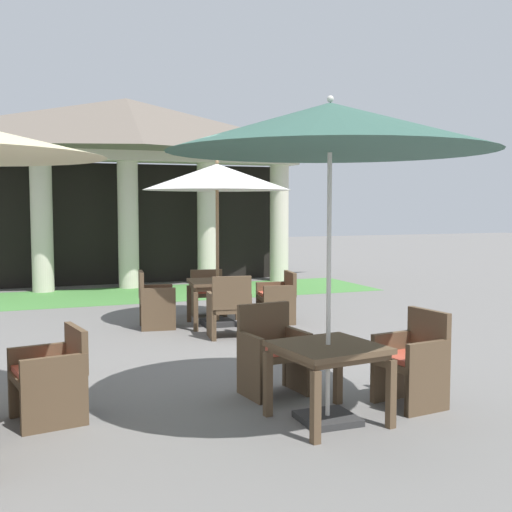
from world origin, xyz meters
TOP-DOWN VIEW (x-y plane):
  - ground_plane at (0.00, 0.00)m, footprint 60.00×60.00m
  - background_pavilion at (-0.00, 9.30)m, footprint 8.91×2.75m
  - lawn_strip at (0.00, 7.97)m, footprint 10.71×2.72m
  - patio_chair_near_foreground_east at (-2.36, -0.01)m, footprint 0.68×0.69m
  - patio_table_mid_left at (0.48, 3.88)m, footprint 1.01×1.01m
  - patio_umbrella_mid_left at (0.48, 3.88)m, footprint 2.38×2.38m
  - patio_chair_mid_left_north at (0.62, 4.88)m, footprint 0.65×0.57m
  - patio_chair_mid_left_west at (-0.52, 4.03)m, footprint 0.61×0.61m
  - patio_chair_mid_left_south at (0.33, 2.88)m, footprint 0.65×0.60m
  - patio_chair_mid_left_east at (1.47, 3.74)m, footprint 0.62×0.65m
  - patio_table_mid_right at (-0.04, -0.95)m, footprint 0.96×0.96m
  - patio_umbrella_mid_right at (-0.04, -0.95)m, footprint 2.88×2.88m
  - patio_chair_mid_right_north at (-0.17, 0.04)m, footprint 0.68×0.58m
  - patio_chair_mid_right_east at (0.95, -0.82)m, footprint 0.59×0.62m

SIDE VIEW (x-z plane):
  - ground_plane at x=0.00m, z-range 0.00..0.00m
  - lawn_strip at x=0.00m, z-range 0.00..0.01m
  - patio_chair_mid_left_north at x=0.62m, z-range -0.01..0.78m
  - patio_chair_near_foreground_east at x=-2.36m, z-range -0.02..0.82m
  - patio_chair_mid_left_east at x=1.47m, z-range -0.02..0.83m
  - patio_chair_mid_left_west at x=-0.52m, z-range -0.04..0.87m
  - patio_chair_mid_left_south at x=0.33m, z-range -0.04..0.89m
  - patio_chair_mid_right_north at x=-0.17m, z-range -0.04..0.89m
  - patio_chair_mid_right_east at x=0.95m, z-range -0.04..0.89m
  - patio_table_mid_right at x=-0.04m, z-range 0.25..0.96m
  - patio_table_mid_left at x=0.48m, z-range 0.26..1.00m
  - patio_umbrella_mid_left at x=0.48m, z-range 1.04..3.70m
  - patio_umbrella_mid_right at x=-0.04m, z-range 1.16..4.06m
  - background_pavilion at x=0.00m, z-range 1.13..5.53m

